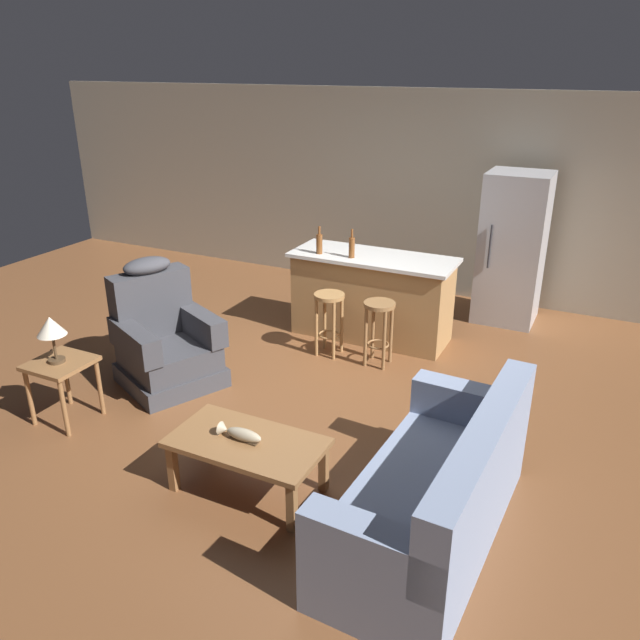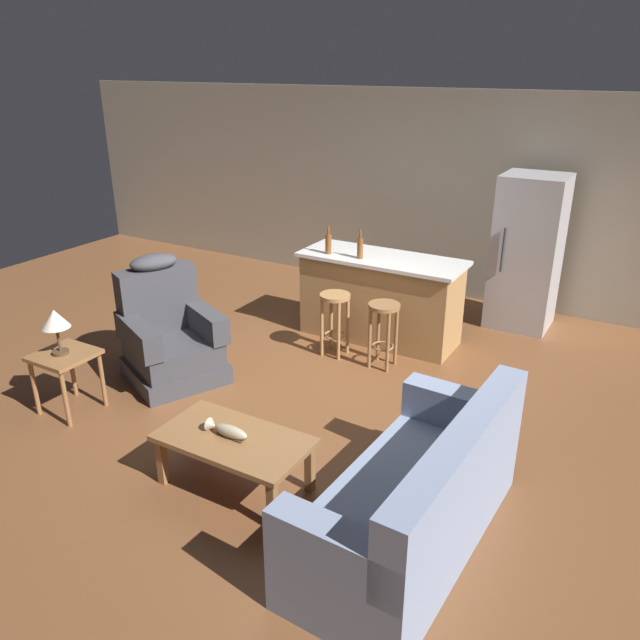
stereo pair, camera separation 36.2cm
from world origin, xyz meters
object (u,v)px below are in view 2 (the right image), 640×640
(table_lamp, at_px, (55,321))
(bottle_short_amber, at_px, (360,248))
(fish_figurine, at_px, (227,431))
(bar_stool_left, at_px, (335,313))
(end_table, at_px, (65,364))
(coffee_table, at_px, (234,444))
(bottle_tall_green, at_px, (328,243))
(refrigerator, at_px, (527,252))
(bar_stool_right, at_px, (383,323))
(kitchen_island, at_px, (380,298))
(recliner_near_lamp, at_px, (169,336))
(couch, at_px, (417,500))

(table_lamp, bearing_deg, bottle_short_amber, 60.14)
(fish_figurine, distance_m, bar_stool_left, 2.37)
(end_table, bearing_deg, coffee_table, -3.95)
(bottle_tall_green, bearing_deg, refrigerator, 37.20)
(bar_stool_right, bearing_deg, bar_stool_left, 180.00)
(coffee_table, height_order, bar_stool_left, bar_stool_left)
(coffee_table, distance_m, kitchen_island, 2.97)
(coffee_table, xyz_separation_m, end_table, (-1.94, 0.13, 0.10))
(end_table, distance_m, refrigerator, 5.02)
(recliner_near_lamp, height_order, table_lamp, recliner_near_lamp)
(bottle_tall_green, height_order, bottle_short_amber, bottle_short_amber)
(bar_stool_left, bearing_deg, coffee_table, -78.89)
(refrigerator, bearing_deg, table_lamp, -126.43)
(table_lamp, xyz_separation_m, kitchen_island, (1.72, 2.84, -0.39))
(bar_stool_left, bearing_deg, end_table, -123.98)
(bar_stool_left, height_order, bottle_short_amber, bottle_short_amber)
(bottle_short_amber, bearing_deg, refrigerator, 43.37)
(couch, relative_size, bar_stool_right, 2.85)
(recliner_near_lamp, relative_size, end_table, 2.14)
(end_table, relative_size, bottle_short_amber, 1.79)
(kitchen_island, bearing_deg, bottle_short_amber, -137.43)
(end_table, bearing_deg, refrigerator, 53.56)
(bar_stool_right, bearing_deg, bottle_tall_green, 153.43)
(fish_figurine, xyz_separation_m, recliner_near_lamp, (-1.57, 1.09, -0.04))
(refrigerator, height_order, bottle_tall_green, refrigerator)
(recliner_near_lamp, distance_m, end_table, 1.01)
(bar_stool_right, bearing_deg, table_lamp, -132.79)
(bottle_tall_green, bearing_deg, recliner_near_lamp, -116.22)
(recliner_near_lamp, distance_m, refrigerator, 4.08)
(kitchen_island, bearing_deg, fish_figurine, -86.53)
(end_table, relative_size, table_lamp, 1.37)
(coffee_table, xyz_separation_m, kitchen_island, (-0.23, 2.96, 0.11))
(table_lamp, bearing_deg, refrigerator, 53.57)
(fish_figurine, distance_m, refrigerator, 4.32)
(fish_figurine, height_order, couch, couch)
(bar_stool_left, xyz_separation_m, bottle_short_amber, (0.04, 0.46, 0.60))
(coffee_table, relative_size, bar_stool_right, 1.62)
(table_lamp, height_order, bar_stool_right, table_lamp)
(recliner_near_lamp, bearing_deg, bar_stool_left, 72.17)
(coffee_table, bearing_deg, couch, 4.56)
(coffee_table, xyz_separation_m, recliner_near_lamp, (-1.62, 1.09, 0.06))
(couch, height_order, refrigerator, refrigerator)
(fish_figurine, height_order, bottle_tall_green, bottle_tall_green)
(refrigerator, distance_m, bottle_tall_green, 2.30)
(recliner_near_lamp, distance_m, kitchen_island, 2.33)
(kitchen_island, distance_m, bottle_tall_green, 0.83)
(fish_figurine, xyz_separation_m, bar_stool_left, (-0.41, 2.33, 0.01))
(bar_stool_right, bearing_deg, refrigerator, 62.91)
(recliner_near_lamp, distance_m, table_lamp, 1.12)
(coffee_table, bearing_deg, fish_figurine, -172.57)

